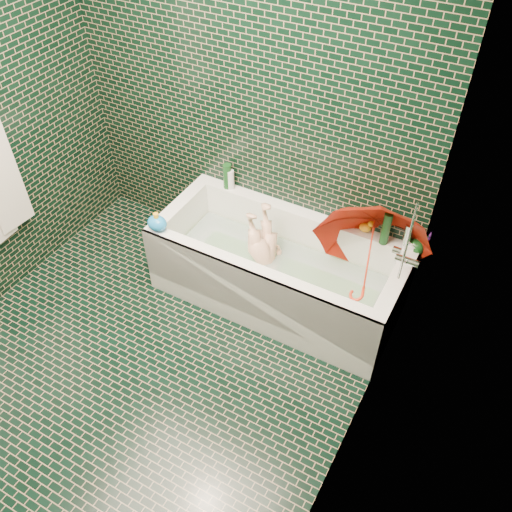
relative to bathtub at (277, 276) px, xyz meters
The scene contains 18 objects.
floor 1.12m from the bathtub, 114.07° to the right, with size 2.80×2.80×0.00m, color black.
wall_back 1.20m from the bathtub, 138.90° to the left, with size 2.80×2.80×0.00m, color black.
wall_right 1.68m from the bathtub, 49.85° to the right, with size 2.80×2.80×0.00m, color black.
bathtub is the anchor object (origin of this frame).
bath_mat 0.06m from the bathtub, 90.00° to the left, with size 1.35×0.47×0.01m, color #51BF26.
water 0.09m from the bathtub, 90.00° to the left, with size 1.48×0.53×0.00m, color silver.
faucet 0.99m from the bathtub, ahead, with size 0.18×0.19×0.55m.
child 0.15m from the bathtub, 166.24° to the left, with size 0.29×0.19×0.78m, color #F2B997.
umbrella 0.70m from the bathtub, 11.06° to the left, with size 0.72×0.72×0.63m, color red.
soap_bottle_a 0.93m from the bathtub, 21.71° to the left, with size 0.09×0.09×0.23m, color white.
soap_bottle_b 0.94m from the bathtub, 23.80° to the left, with size 0.08×0.08×0.18m, color #4F1D6F.
soap_bottle_c 0.92m from the bathtub, 22.36° to the left, with size 0.13×0.13×0.16m, color #124117.
bottle_right_tall 0.83m from the bathtub, 26.80° to the left, with size 0.06×0.06×0.24m, color #124117.
bottle_right_pump 0.93m from the bathtub, 24.42° to the left, with size 0.05×0.05×0.18m, color silver.
bottle_left_tall 0.81m from the bathtub, 150.18° to the left, with size 0.06×0.06×0.20m, color #124117.
bottle_left_short 0.78m from the bathtub, 148.88° to the left, with size 0.05×0.05×0.15m, color white.
rubber_duck 0.70m from the bathtub, 37.35° to the left, with size 0.11×0.09×0.09m.
bath_toy 0.90m from the bathtub, 158.51° to the right, with size 0.16×0.14×0.14m.
Camera 1 is at (1.60, -1.38, 2.93)m, focal length 38.00 mm.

